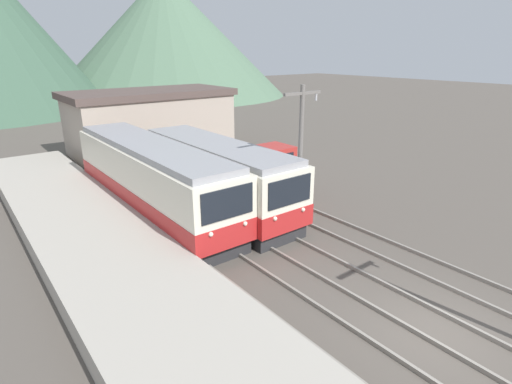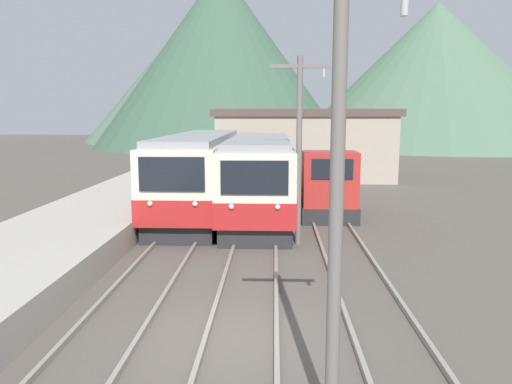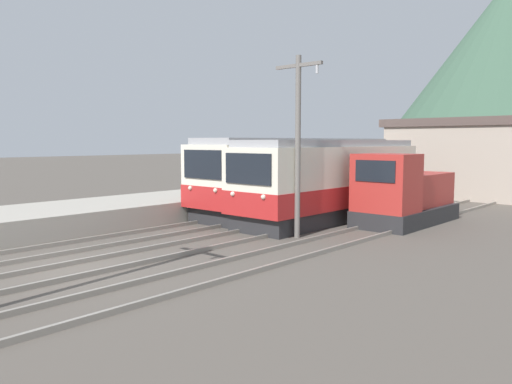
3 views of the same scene
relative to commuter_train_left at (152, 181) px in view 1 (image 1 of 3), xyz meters
The scene contains 10 objects.
ground_plane 14.00m from the commuter_train_left, 79.22° to the right, with size 200.00×200.00×0.00m, color #564F47.
track_left 13.75m from the commuter_train_left, 90.00° to the right, with size 1.54×60.00×0.14m.
track_center 14.03m from the commuter_train_left, 78.41° to the right, with size 1.54×60.00×0.14m.
track_right 14.92m from the commuter_train_left, 66.99° to the right, with size 1.54×60.00×0.14m.
commuter_train_left is the anchor object (origin of this frame).
commuter_train_center 3.18m from the commuter_train_left, 28.41° to the right, with size 2.84×11.07×3.54m.
shunting_locomotive 5.85m from the commuter_train_left, ahead, with size 2.40×5.63×3.00m.
catenary_mast_mid 7.60m from the commuter_train_left, 54.22° to the right, with size 2.00×0.20×6.50m.
station_building 13.55m from the commuter_train_left, 65.83° to the left, with size 12.60×6.30×4.90m.
mountain_backdrop 55.12m from the commuter_train_left, 84.27° to the left, with size 76.01×50.52×24.65m.
Camera 1 is at (-10.11, -4.33, 7.81)m, focal length 28.00 mm.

